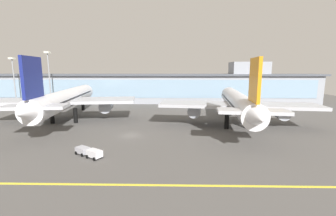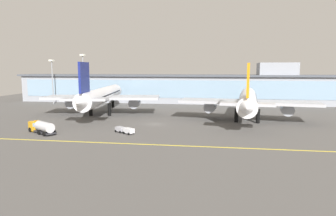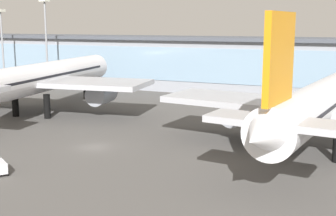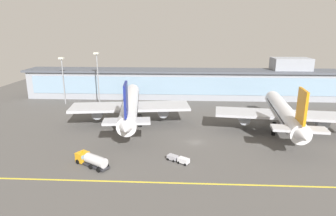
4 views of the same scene
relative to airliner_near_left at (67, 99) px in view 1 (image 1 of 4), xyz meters
The scene contains 8 objects.
ground_plane 26.25m from the airliner_near_left, 35.83° to the right, with size 203.11×203.11×0.00m, color #514F4C.
taxiway_centreline_stripe 42.77m from the airliner_near_left, 60.76° to the right, with size 162.49×0.50×0.01m, color yellow.
terminal_building 44.53m from the airliner_near_left, 59.72° to the left, with size 148.08×14.00×17.88m.
airliner_near_left is the anchor object (origin of this frame).
airliner_near_right 47.29m from the airliner_near_left, ahead, with size 40.67×46.86×16.66m.
baggage_tug_near 32.21m from the airliner_near_left, 59.51° to the right, with size 5.51×4.38×1.40m.
apron_light_mast_west 40.84m from the airliner_near_left, 142.18° to the left, with size 1.80×1.80×19.17m.
apron_light_mast_centre 29.83m from the airliner_near_left, 126.19° to the left, with size 1.80×1.80×21.30m.
Camera 1 is at (9.60, -49.05, 14.50)m, focal length 24.50 mm.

